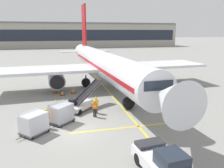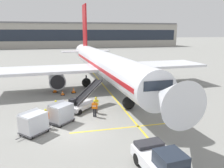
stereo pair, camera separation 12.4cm
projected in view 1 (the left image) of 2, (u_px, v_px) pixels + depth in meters
The scene contains 16 objects.
ground_plane at pixel (75, 131), 18.51m from camera, with size 600.00×600.00×0.00m, color gray.
parked_airplane at pixel (104, 64), 32.66m from camera, with size 31.78×40.95×13.78m.
belt_loader at pixel (82, 102), 23.66m from camera, with size 4.62×4.79×2.77m.
baggage_cart_lead at pixel (61, 113), 20.06m from camera, with size 2.55×2.54×1.91m.
baggage_cart_second at pixel (33, 122), 17.88m from camera, with size 2.55×2.54×1.91m.
pushback_tug at pixel (164, 163), 12.68m from camera, with size 2.51×4.58×1.83m.
ground_crew_by_loader at pixel (96, 104), 22.47m from camera, with size 0.55×0.34×1.74m.
ground_crew_by_carts at pixel (46, 117), 18.94m from camera, with size 0.56×0.32×1.74m.
ground_crew_marshaller at pixel (56, 108), 21.36m from camera, with size 0.29×0.57×1.74m.
ground_crew_wingwalker at pixel (95, 107), 21.50m from camera, with size 0.55×0.34×1.74m.
safety_cone_engine_keepout at pixel (55, 90), 30.38m from camera, with size 0.66×0.66×0.75m.
safety_cone_wingtip at pixel (62, 93), 29.07m from camera, with size 0.55×0.55×0.62m.
safety_cone_nose_mark at pixel (73, 90), 30.14m from camera, with size 0.64×0.64×0.73m.
apron_guidance_line_lead_in at pixel (106, 88), 32.76m from camera, with size 0.20×110.00×0.01m.
apron_guidance_line_stop_bar at pixel (138, 126), 19.53m from camera, with size 12.00×0.20×0.01m.
terminal_building at pixel (70, 35), 120.38m from camera, with size 119.91×15.46×13.11m.
Camera 1 is at (-0.99, -17.34, 8.17)m, focal length 35.23 mm.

